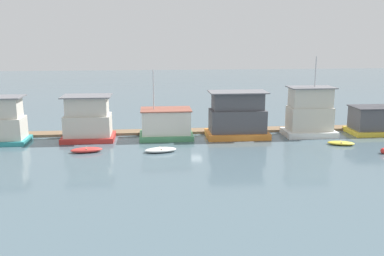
# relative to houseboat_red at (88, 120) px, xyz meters

# --- Properties ---
(ground_plane) EXTENTS (200.00, 200.00, 0.00)m
(ground_plane) POSITION_rel_houseboat_red_xyz_m (11.81, -0.15, -2.32)
(ground_plane) COLOR #475B66
(dock_walkway) EXTENTS (59.60, 2.13, 0.30)m
(dock_walkway) POSITION_rel_houseboat_red_xyz_m (11.81, 2.83, -2.17)
(dock_walkway) COLOR brown
(dock_walkway) RESTS_ON ground_plane
(houseboat_red) EXTENTS (5.87, 4.19, 5.13)m
(houseboat_red) POSITION_rel_houseboat_red_xyz_m (0.00, 0.00, 0.00)
(houseboat_red) COLOR red
(houseboat_red) RESTS_ON ground_plane
(houseboat_green) EXTENTS (6.14, 4.13, 7.97)m
(houseboat_green) POSITION_rel_houseboat_red_xyz_m (8.89, -0.07, -0.65)
(houseboat_green) COLOR #4C9360
(houseboat_green) RESTS_ON ground_plane
(houseboat_orange) EXTENTS (7.22, 4.09, 5.43)m
(houseboat_orange) POSITION_rel_houseboat_red_xyz_m (17.21, -0.32, 0.11)
(houseboat_orange) COLOR orange
(houseboat_orange) RESTS_ON ground_plane
(houseboat_white) EXTENTS (6.01, 3.83, 9.39)m
(houseboat_white) POSITION_rel_houseboat_red_xyz_m (25.93, -0.26, 0.32)
(houseboat_white) COLOR white
(houseboat_white) RESTS_ON ground_plane
(houseboat_yellow) EXTENTS (7.25, 4.14, 5.68)m
(houseboat_yellow) POSITION_rel_houseboat_red_xyz_m (34.84, 0.05, -0.73)
(houseboat_yellow) COLOR gold
(houseboat_yellow) RESTS_ON ground_plane
(dinghy_red) EXTENTS (3.34, 1.59, 0.52)m
(dinghy_red) POSITION_rel_houseboat_red_xyz_m (0.52, -5.42, -2.06)
(dinghy_red) COLOR red
(dinghy_red) RESTS_ON ground_plane
(dinghy_white) EXTENTS (3.44, 1.83, 0.49)m
(dinghy_white) POSITION_rel_houseboat_red_xyz_m (8.09, -6.04, -2.08)
(dinghy_white) COLOR white
(dinghy_white) RESTS_ON ground_plane
(dinghy_yellow) EXTENTS (3.11, 2.09, 0.41)m
(dinghy_yellow) POSITION_rel_houseboat_red_xyz_m (27.84, -4.98, -2.11)
(dinghy_yellow) COLOR yellow
(dinghy_yellow) RESTS_ON ground_plane
(mooring_post_near_right) EXTENTS (0.20, 0.20, 1.54)m
(mooring_post_near_right) POSITION_rel_houseboat_red_xyz_m (1.88, 1.51, -1.55)
(mooring_post_near_right) COLOR brown
(mooring_post_near_right) RESTS_ON ground_plane
(buoy_red) EXTENTS (0.59, 0.59, 0.59)m
(buoy_red) POSITION_rel_houseboat_red_xyz_m (30.61, -8.76, -2.03)
(buoy_red) COLOR red
(buoy_red) RESTS_ON ground_plane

